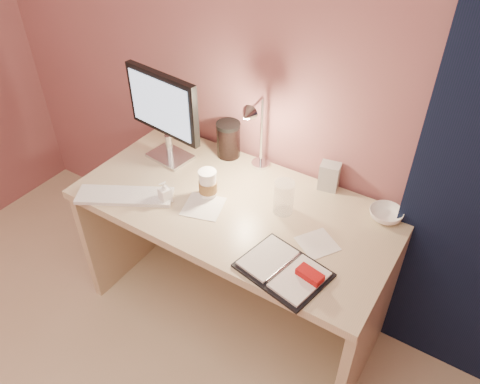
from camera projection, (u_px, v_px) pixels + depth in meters
The scene contains 13 objects.
desk at pixel (244, 231), 2.22m from camera, with size 1.40×0.70×0.73m.
monitor at pixel (165, 109), 2.13m from camera, with size 0.42×0.17×0.45m.
keyboard at pixel (125, 196), 2.05m from camera, with size 0.42×0.12×0.02m, color white.
planner at pixel (285, 270), 1.71m from camera, with size 0.35×0.29×0.05m.
paper_a at pixel (203, 206), 2.01m from camera, with size 0.16×0.16×0.00m, color white.
paper_b at pixel (317, 244), 1.83m from camera, with size 0.14×0.14×0.00m, color white.
coffee_cup at pixel (208, 184), 2.03m from camera, with size 0.08×0.08×0.13m.
clear_cup at pixel (284, 197), 1.94m from camera, with size 0.09×0.09×0.15m, color white.
bowl at pixel (386, 215), 1.94m from camera, with size 0.14×0.14×0.04m, color white.
lotion_bottle at pixel (165, 192), 2.01m from camera, with size 0.05×0.05×0.10m, color white.
dark_jar at pixel (228, 141), 2.27m from camera, with size 0.11×0.11×0.16m, color black.
product_box at pixel (329, 176), 2.07m from camera, with size 0.09×0.07×0.13m, color #B0B0AC.
desk_lamp at pixel (249, 130), 2.04m from camera, with size 0.10×0.24×0.39m.
Camera 1 is at (0.85, 0.08, 2.04)m, focal length 35.00 mm.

